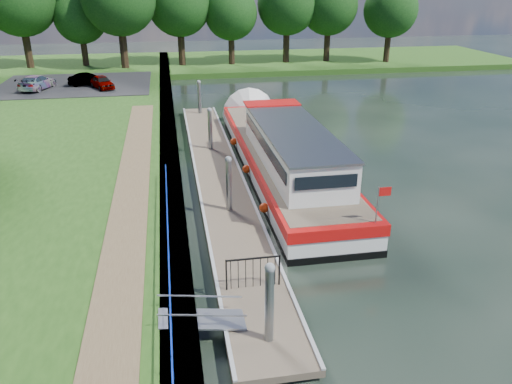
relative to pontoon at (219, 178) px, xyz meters
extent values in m
plane|color=black|center=(0.00, -13.00, -0.18)|extent=(160.00, 160.00, 0.00)
cube|color=#473D2D|center=(-2.55, 2.00, 0.20)|extent=(1.10, 90.00, 0.78)
cube|color=#224914|center=(12.00, 39.00, 0.12)|extent=(60.00, 18.00, 0.60)
cube|color=brown|center=(-4.40, -5.00, 0.62)|extent=(1.60, 40.00, 0.05)
cube|color=black|center=(-11.00, 25.00, 0.62)|extent=(14.00, 12.00, 0.06)
cube|color=#0C2DBF|center=(-2.75, -10.00, 1.29)|extent=(0.04, 18.00, 0.04)
cube|color=#0C2DBF|center=(-2.75, -10.00, 0.94)|extent=(0.03, 18.00, 0.03)
cylinder|color=#0C2DBF|center=(-2.75, -15.00, 0.95)|extent=(0.04, 0.04, 0.72)
cylinder|color=#0C2DBF|center=(-2.75, -13.00, 0.95)|extent=(0.04, 0.04, 0.72)
cylinder|color=#0C2DBF|center=(-2.75, -11.00, 0.95)|extent=(0.04, 0.04, 0.72)
cylinder|color=#0C2DBF|center=(-2.75, -9.00, 0.95)|extent=(0.04, 0.04, 0.72)
cylinder|color=#0C2DBF|center=(-2.75, -7.00, 0.95)|extent=(0.04, 0.04, 0.72)
cylinder|color=#0C2DBF|center=(-2.75, -5.00, 0.95)|extent=(0.04, 0.04, 0.72)
cylinder|color=#0C2DBF|center=(-2.75, -3.00, 0.95)|extent=(0.04, 0.04, 0.72)
cylinder|color=#0C2DBF|center=(-2.75, -1.00, 0.95)|extent=(0.04, 0.04, 0.72)
cube|color=brown|center=(0.00, 0.00, 0.10)|extent=(2.50, 30.00, 0.24)
cube|color=#9EA0A3|center=(0.00, -12.00, -0.13)|extent=(2.30, 5.00, 0.30)
cube|color=#9EA0A3|center=(0.00, -4.00, -0.13)|extent=(2.30, 5.00, 0.30)
cube|color=#9EA0A3|center=(0.00, 4.00, -0.13)|extent=(2.30, 5.00, 0.30)
cube|color=#9EA0A3|center=(0.00, 12.00, -0.13)|extent=(2.30, 5.00, 0.30)
cube|color=#9EA0A3|center=(1.19, 0.00, 0.25)|extent=(0.12, 30.00, 0.06)
cube|color=#9EA0A3|center=(-1.19, 0.00, 0.25)|extent=(0.12, 30.00, 0.06)
cylinder|color=gray|center=(0.00, -13.50, 0.92)|extent=(0.26, 0.26, 3.40)
sphere|color=gray|center=(0.00, -13.50, 2.62)|extent=(0.30, 0.30, 0.30)
cylinder|color=gray|center=(0.00, -4.50, 0.92)|extent=(0.26, 0.26, 3.40)
sphere|color=gray|center=(0.00, -4.50, 2.62)|extent=(0.30, 0.30, 0.30)
cylinder|color=gray|center=(0.00, 4.50, 0.92)|extent=(0.26, 0.26, 3.40)
sphere|color=gray|center=(0.00, 4.50, 2.62)|extent=(0.30, 0.30, 0.30)
cylinder|color=gray|center=(0.00, 13.50, 0.92)|extent=(0.26, 0.26, 3.40)
sphere|color=gray|center=(0.00, 13.50, 2.62)|extent=(0.30, 0.30, 0.30)
cube|color=#A5A8AD|center=(-1.85, -12.50, 0.42)|extent=(2.58, 1.00, 0.43)
cube|color=#A5A8AD|center=(-1.85, -12.98, 0.92)|extent=(2.58, 0.04, 0.41)
cube|color=#A5A8AD|center=(-1.85, -12.02, 0.92)|extent=(2.58, 0.04, 0.41)
cube|color=black|center=(-0.90, -10.80, 0.80)|extent=(0.05, 0.05, 1.15)
cube|color=black|center=(0.90, -10.80, 0.80)|extent=(0.05, 0.05, 1.15)
cube|color=black|center=(0.00, -10.80, 1.34)|extent=(1.85, 0.05, 0.05)
cube|color=black|center=(-0.75, -10.80, 0.80)|extent=(0.02, 0.02, 1.10)
cube|color=black|center=(-0.50, -10.80, 0.80)|extent=(0.02, 0.02, 1.10)
cube|color=black|center=(-0.25, -10.80, 0.80)|extent=(0.02, 0.02, 1.10)
cube|color=black|center=(0.00, -10.80, 0.80)|extent=(0.02, 0.02, 1.10)
cube|color=black|center=(0.25, -10.80, 0.80)|extent=(0.02, 0.02, 1.10)
cube|color=black|center=(0.50, -10.80, 0.80)|extent=(0.02, 0.02, 1.10)
cube|color=black|center=(0.75, -10.80, 0.80)|extent=(0.02, 0.02, 1.10)
cube|color=black|center=(3.60, 0.86, -0.16)|extent=(4.00, 20.00, 0.55)
cube|color=silver|center=(3.60, 0.86, 0.44)|extent=(3.96, 19.90, 0.65)
cube|color=#BD0E0D|center=(3.60, 0.86, 1.00)|extent=(4.04, 20.00, 0.48)
cube|color=brown|center=(3.60, 0.86, 1.24)|extent=(3.68, 19.20, 0.04)
cone|color=silver|center=(3.60, 11.26, 0.37)|extent=(4.00, 1.50, 4.00)
cube|color=silver|center=(3.60, -1.64, 2.12)|extent=(3.00, 11.00, 1.75)
cube|color=gray|center=(3.60, -1.64, 3.04)|extent=(3.10, 11.20, 0.10)
cube|color=black|center=(2.08, -1.64, 2.37)|extent=(0.04, 10.00, 0.55)
cube|color=black|center=(5.12, -1.64, 2.37)|extent=(0.04, 10.00, 0.55)
cube|color=black|center=(3.60, 3.91, 2.37)|extent=(2.60, 0.04, 0.55)
cube|color=black|center=(3.60, -7.19, 2.37)|extent=(2.60, 0.04, 0.55)
cube|color=#BD0E0D|center=(3.60, 3.56, 3.12)|extent=(3.20, 1.60, 0.06)
cylinder|color=gray|center=(5.10, -8.84, 1.97)|extent=(0.05, 0.05, 1.50)
cube|color=#BD0E0D|center=(5.35, -8.84, 2.52)|extent=(0.50, 0.02, 0.35)
sphere|color=red|center=(1.48, -5.14, 0.47)|extent=(0.44, 0.44, 0.44)
sphere|color=red|center=(1.48, -0.14, 0.47)|extent=(0.44, 0.44, 0.44)
sphere|color=red|center=(1.48, 4.86, 0.47)|extent=(0.44, 0.44, 0.44)
imported|color=#594C47|center=(2.40, -5.29, 2.12)|extent=(0.43, 0.64, 1.72)
cylinder|color=#332316|center=(-17.49, 36.36, 2.52)|extent=(0.83, 0.83, 4.21)
cylinder|color=#332316|center=(-11.50, 36.87, 1.97)|extent=(0.70, 0.70, 3.10)
sphere|color=black|center=(-11.50, 36.87, 5.92)|extent=(5.85, 5.85, 5.85)
sphere|color=black|center=(-11.67, 37.04, 7.39)|extent=(4.65, 4.65, 4.65)
cylinder|color=#332316|center=(-6.89, 34.36, 2.56)|extent=(0.84, 0.84, 4.29)
cylinder|color=#332316|center=(-0.41, 36.36, 2.33)|extent=(0.79, 0.79, 3.83)
sphere|color=black|center=(-0.41, 36.36, 7.23)|extent=(7.24, 7.24, 7.24)
cylinder|color=#332316|center=(5.49, 36.09, 2.05)|extent=(0.72, 0.72, 3.26)
sphere|color=black|center=(5.49, 36.09, 6.21)|extent=(6.16, 6.16, 6.16)
cylinder|color=#332316|center=(12.25, 36.38, 2.30)|extent=(0.78, 0.78, 3.77)
sphere|color=black|center=(12.25, 36.38, 7.12)|extent=(7.13, 7.13, 7.13)
cylinder|color=#332316|center=(17.42, 36.40, 2.24)|extent=(0.77, 0.77, 3.65)
sphere|color=black|center=(17.42, 36.40, 6.90)|extent=(6.89, 6.89, 6.89)
cylinder|color=#332316|center=(24.52, 34.52, 2.12)|extent=(0.74, 0.74, 3.41)
sphere|color=black|center=(24.52, 34.52, 6.47)|extent=(6.43, 6.43, 6.43)
imported|color=#999999|center=(-8.19, 22.41, 1.23)|extent=(2.69, 3.68, 1.17)
imported|color=#999999|center=(-9.64, 23.97, 1.23)|extent=(3.54, 1.35, 1.15)
imported|color=#999999|center=(-13.91, 23.00, 1.30)|extent=(2.99, 4.81, 1.30)
camera|label=1|loc=(-2.41, -24.86, 9.82)|focal=35.00mm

